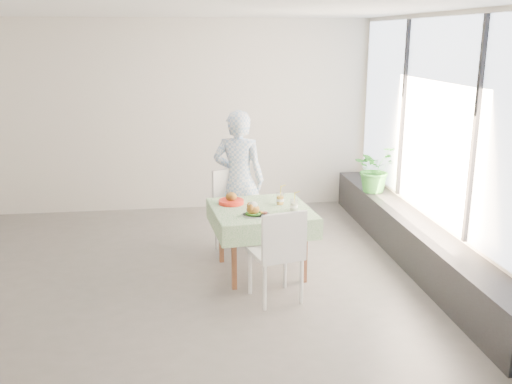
{
  "coord_description": "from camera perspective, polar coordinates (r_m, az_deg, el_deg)",
  "views": [
    {
      "loc": [
        0.16,
        -5.95,
        2.54
      ],
      "look_at": [
        0.96,
        -0.05,
        0.91
      ],
      "focal_mm": 40.0,
      "sensor_mm": 36.0,
      "label": 1
    }
  ],
  "objects": [
    {
      "name": "second_dish",
      "position": [
        6.33,
        -2.5,
        -0.84
      ],
      "size": [
        0.28,
        0.28,
        0.13
      ],
      "color": "red",
      "rests_on": "cafe_table"
    },
    {
      "name": "window_pane",
      "position": [
        6.64,
        17.54,
        6.89
      ],
      "size": [
        0.01,
        4.8,
        2.18
      ],
      "primitive_type": "cube",
      "color": "#D1E0F9",
      "rests_on": "ground"
    },
    {
      "name": "chair_far",
      "position": [
        6.93,
        -1.79,
        -3.5
      ],
      "size": [
        0.63,
        0.63,
        1.0
      ],
      "color": "white",
      "rests_on": "ground"
    },
    {
      "name": "wall_front",
      "position": [
        3.64,
        -9.83,
        -3.22
      ],
      "size": [
        6.0,
        0.02,
        2.8
      ],
      "primitive_type": "cube",
      "color": "silver",
      "rests_on": "ground"
    },
    {
      "name": "wall_back",
      "position": [
        8.53,
        -8.78,
        7.45
      ],
      "size": [
        6.0,
        0.02,
        2.8
      ],
      "primitive_type": "cube",
      "color": "silver",
      "rests_on": "ground"
    },
    {
      "name": "juice_cup_orange",
      "position": [
        6.3,
        2.42,
        -0.73
      ],
      "size": [
        0.09,
        0.09,
        0.25
      ],
      "color": "white",
      "rests_on": "cafe_table"
    },
    {
      "name": "wall_right",
      "position": [
        6.69,
        17.61,
        4.78
      ],
      "size": [
        0.02,
        5.0,
        2.8
      ],
      "primitive_type": "cube",
      "color": "silver",
      "rests_on": "ground"
    },
    {
      "name": "ceiling",
      "position": [
        5.96,
        -9.69,
        17.59
      ],
      "size": [
        6.0,
        6.0,
        0.0
      ],
      "primitive_type": "plane",
      "rotation": [
        3.14,
        0.0,
        0.0
      ],
      "color": "white",
      "rests_on": "ground"
    },
    {
      "name": "floor",
      "position": [
        6.47,
        -8.57,
        -7.99
      ],
      "size": [
        6.0,
        6.0,
        0.0
      ],
      "primitive_type": "plane",
      "color": "#575553",
      "rests_on": "ground"
    },
    {
      "name": "juice_cup_lemonade",
      "position": [
        6.08,
        3.82,
        -1.37
      ],
      "size": [
        0.09,
        0.09,
        0.25
      ],
      "color": "white",
      "rests_on": "cafe_table"
    },
    {
      "name": "chair_near",
      "position": [
        5.69,
        2.01,
        -7.97
      ],
      "size": [
        0.55,
        0.55,
        0.96
      ],
      "color": "white",
      "rests_on": "ground"
    },
    {
      "name": "cafe_table",
      "position": [
        6.27,
        0.52,
        -4.07
      ],
      "size": [
        1.14,
        1.14,
        0.74
      ],
      "color": "brown",
      "rests_on": "ground"
    },
    {
      "name": "potted_plant",
      "position": [
        7.85,
        11.79,
        2.32
      ],
      "size": [
        0.74,
        0.71,
        0.64
      ],
      "primitive_type": "imported",
      "rotation": [
        0.0,
        0.0,
        0.5
      ],
      "color": "#36852C",
      "rests_on": "window_ledge"
    },
    {
      "name": "main_dish",
      "position": [
        5.91,
        -0.14,
        -1.92
      ],
      "size": [
        0.29,
        0.29,
        0.15
      ],
      "color": "white",
      "rests_on": "cafe_table"
    },
    {
      "name": "window_ledge",
      "position": [
        6.9,
        15.33,
        -4.64
      ],
      "size": [
        0.4,
        4.8,
        0.5
      ],
      "primitive_type": "cube",
      "color": "black",
      "rests_on": "ground"
    },
    {
      "name": "diner",
      "position": [
        6.93,
        -1.74,
        1.22
      ],
      "size": [
        0.72,
        0.58,
        1.71
      ],
      "primitive_type": "imported",
      "rotation": [
        0.0,
        0.0,
        2.82
      ],
      "color": "#8AB1DE",
      "rests_on": "ground"
    }
  ]
}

